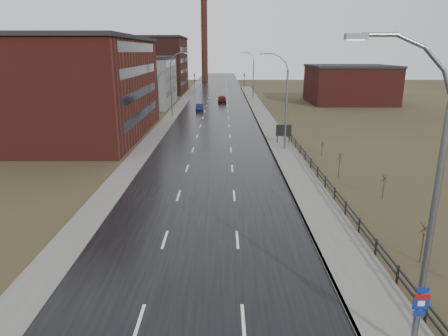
{
  "coord_description": "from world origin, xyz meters",
  "views": [
    {
      "loc": [
        1.44,
        -10.96,
        11.53
      ],
      "look_at": [
        1.46,
        18.08,
        3.0
      ],
      "focal_mm": 32.0,
      "sensor_mm": 36.0,
      "label": 1
    }
  ],
  "objects_px": {
    "billboard": "(284,131)",
    "car_far": "(222,99)",
    "streetlight_main": "(424,213)",
    "car_near": "(199,108)"
  },
  "relations": [
    {
      "from": "billboard",
      "to": "car_far",
      "type": "height_order",
      "value": "billboard"
    },
    {
      "from": "billboard",
      "to": "car_near",
      "type": "relative_size",
      "value": 0.61
    },
    {
      "from": "billboard",
      "to": "car_far",
      "type": "relative_size",
      "value": 0.53
    },
    {
      "from": "billboard",
      "to": "streetlight_main",
      "type": "bearing_deg",
      "value": -90.96
    },
    {
      "from": "billboard",
      "to": "car_far",
      "type": "bearing_deg",
      "value": 100.45
    },
    {
      "from": "car_near",
      "to": "car_far",
      "type": "relative_size",
      "value": 0.87
    },
    {
      "from": "streetlight_main",
      "to": "billboard",
      "type": "height_order",
      "value": "streetlight_main"
    },
    {
      "from": "billboard",
      "to": "car_far",
      "type": "xyz_separation_m",
      "value": [
        -8.05,
        43.67,
        -0.89
      ]
    },
    {
      "from": "car_far",
      "to": "streetlight_main",
      "type": "bearing_deg",
      "value": 94.3
    },
    {
      "from": "streetlight_main",
      "to": "car_far",
      "type": "height_order",
      "value": "streetlight_main"
    }
  ]
}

